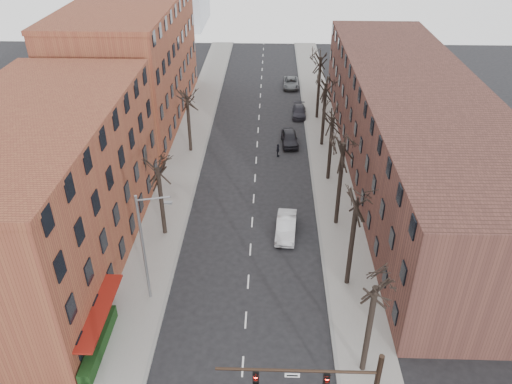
{
  "coord_description": "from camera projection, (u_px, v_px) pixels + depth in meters",
  "views": [
    {
      "loc": [
        1.51,
        -17.18,
        26.28
      ],
      "look_at": [
        0.39,
        18.79,
        4.0
      ],
      "focal_mm": 35.0,
      "sensor_mm": 36.0,
      "label": 1
    }
  ],
  "objects": [
    {
      "name": "tree_right_e",
      "position": [
        321.0,
        145.0,
        58.87
      ],
      "size": [
        5.2,
        5.2,
        10.8
      ],
      "primitive_type": null,
      "color": "black",
      "rests_on": "ground"
    },
    {
      "name": "parked_car_near",
      "position": [
        289.0,
        138.0,
        58.69
      ],
      "size": [
        2.15,
        4.74,
        1.58
      ],
      "primitive_type": "imported",
      "rotation": [
        0.0,
        0.0,
        0.06
      ],
      "color": "black",
      "rests_on": "ground"
    },
    {
      "name": "tree_right_f",
      "position": [
        317.0,
        118.0,
        65.66
      ],
      "size": [
        5.2,
        5.2,
        11.6
      ],
      "primitive_type": null,
      "color": "black",
      "rests_on": "ground"
    },
    {
      "name": "pedestrian_crossing",
      "position": [
        278.0,
        150.0,
        56.04
      ],
      "size": [
        0.5,
        0.94,
        1.53
      ],
      "primitive_type": "imported",
      "rotation": [
        0.0,
        0.0,
        1.43
      ],
      "color": "black",
      "rests_on": "ground"
    },
    {
      "name": "building_right",
      "position": [
        412.0,
        128.0,
        50.91
      ],
      "size": [
        12.0,
        50.0,
        10.0
      ],
      "primitive_type": "cube",
      "color": "#502D25",
      "rests_on": "ground"
    },
    {
      "name": "parked_car_mid",
      "position": [
        299.0,
        112.0,
        65.92
      ],
      "size": [
        1.93,
        4.42,
        1.26
      ],
      "primitive_type": "imported",
      "rotation": [
        0.0,
        0.0,
        -0.04
      ],
      "color": "#22212A",
      "rests_on": "ground"
    },
    {
      "name": "silver_sedan",
      "position": [
        286.0,
        227.0,
        43.55
      ],
      "size": [
        2.02,
        4.87,
        1.57
      ],
      "primitive_type": "imported",
      "rotation": [
        0.0,
        0.0,
        -0.08
      ],
      "color": "#ACAFB3",
      "rests_on": "ground"
    },
    {
      "name": "hedge",
      "position": [
        99.0,
        344.0,
        32.63
      ],
      "size": [
        0.8,
        6.0,
        1.0
      ],
      "primitive_type": "cube",
      "color": "#173713",
      "rests_on": "sidewalk_left"
    },
    {
      "name": "awning_left",
      "position": [
        106.0,
        339.0,
        33.82
      ],
      "size": [
        1.2,
        7.0,
        0.15
      ],
      "primitive_type": "cube",
      "color": "maroon",
      "rests_on": "ground"
    },
    {
      "name": "tree_right_b",
      "position": [
        347.0,
        284.0,
        38.47
      ],
      "size": [
        5.2,
        5.2,
        10.8
      ],
      "primitive_type": null,
      "color": "black",
      "rests_on": "ground"
    },
    {
      "name": "tree_left_b",
      "position": [
        191.0,
        151.0,
        57.57
      ],
      "size": [
        5.2,
        5.2,
        9.5
      ],
      "primitive_type": null,
      "color": "black",
      "rests_on": "ground"
    },
    {
      "name": "sidewalk_right",
      "position": [
        326.0,
        148.0,
        57.97
      ],
      "size": [
        4.0,
        90.0,
        0.15
      ],
      "primitive_type": "cube",
      "color": "gray",
      "rests_on": "ground"
    },
    {
      "name": "tree_left_a",
      "position": [
        165.0,
        234.0,
        43.97
      ],
      "size": [
        5.2,
        5.2,
        9.5
      ],
      "primitive_type": null,
      "color": "black",
      "rests_on": "ground"
    },
    {
      "name": "tree_right_a",
      "position": [
        362.0,
        370.0,
        31.67
      ],
      "size": [
        5.2,
        5.2,
        10.0
      ],
      "primitive_type": null,
      "color": "black",
      "rests_on": "ground"
    },
    {
      "name": "building_left_far",
      "position": [
        132.0,
        64.0,
        62.6
      ],
      "size": [
        12.0,
        28.0,
        14.0
      ],
      "primitive_type": "cube",
      "color": "brown",
      "rests_on": "ground"
    },
    {
      "name": "sidewalk_left",
      "position": [
        189.0,
        147.0,
        58.39
      ],
      "size": [
        4.0,
        90.0,
        0.15
      ],
      "primitive_type": "cube",
      "color": "gray",
      "rests_on": "ground"
    },
    {
      "name": "streetlight",
      "position": [
        145.0,
        244.0,
        34.52
      ],
      "size": [
        2.45,
        0.22,
        9.03
      ],
      "color": "slate",
      "rests_on": "ground"
    },
    {
      "name": "tree_right_c",
      "position": [
        336.0,
        224.0,
        45.27
      ],
      "size": [
        5.2,
        5.2,
        11.6
      ],
      "primitive_type": null,
      "color": "black",
      "rests_on": "ground"
    },
    {
      "name": "parked_car_far",
      "position": [
        291.0,
        83.0,
        75.27
      ],
      "size": [
        2.35,
        4.96,
        1.37
      ],
      "primitive_type": "imported",
      "rotation": [
        0.0,
        0.0,
        -0.02
      ],
      "color": "#595D61",
      "rests_on": "ground"
    },
    {
      "name": "tree_right_d",
      "position": [
        328.0,
        179.0,
        52.07
      ],
      "size": [
        5.2,
        5.2,
        10.0
      ],
      "primitive_type": null,
      "color": "black",
      "rests_on": "ground"
    },
    {
      "name": "building_left_near",
      "position": [
        43.0,
        192.0,
        38.49
      ],
      "size": [
        12.0,
        26.0,
        12.0
      ],
      "primitive_type": "cube",
      "color": "brown",
      "rests_on": "ground"
    }
  ]
}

